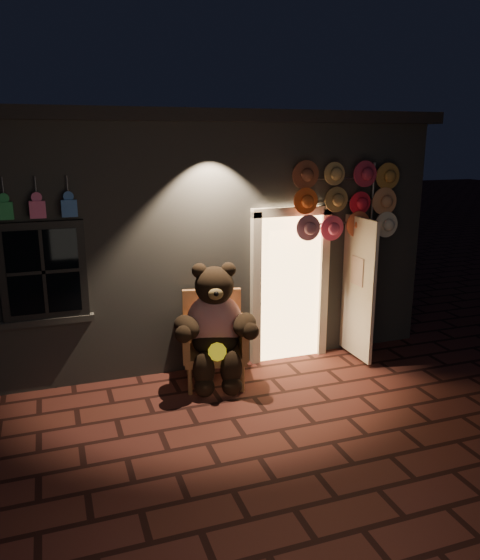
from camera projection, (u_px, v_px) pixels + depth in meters
name	position (u px, v px, depth m)	size (l,w,h in m)	color
ground	(232.00, 418.00, 6.22)	(60.00, 60.00, 0.00)	#51241E
shop_building	(158.00, 220.00, 9.42)	(7.30, 5.95, 3.51)	slate
wicker_armchair	(213.00, 338.00, 7.09)	(0.93, 0.88, 1.17)	#AE6E43
teddy_bear	(215.00, 326.00, 6.89)	(1.13, 0.98, 1.58)	#AA1212
hat_rack	(349.00, 203.00, 7.51)	(1.58, 0.22, 2.79)	#59595E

